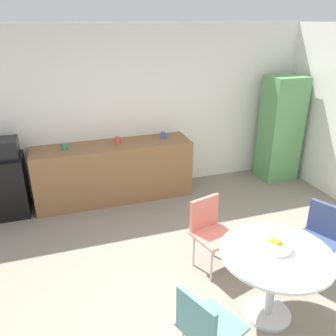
{
  "coord_description": "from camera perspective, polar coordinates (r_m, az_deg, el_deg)",
  "views": [
    {
      "loc": [
        -1.1,
        -2.31,
        2.64
      ],
      "look_at": [
        0.13,
        1.42,
        0.95
      ],
      "focal_mm": 37.15,
      "sensor_mm": 36.0,
      "label": 1
    }
  ],
  "objects": [
    {
      "name": "mug_red",
      "position": [
        5.53,
        -0.79,
        5.44
      ],
      "size": [
        0.13,
        0.08,
        0.09
      ],
      "color": "#3F66BF",
      "rests_on": "counter_block"
    },
    {
      "name": "chair_teal",
      "position": [
        2.88,
        5.89,
        -24.22
      ],
      "size": [
        0.55,
        0.55,
        0.83
      ],
      "color": "silver",
      "rests_on": "ground_plane"
    },
    {
      "name": "counter_block",
      "position": [
        5.48,
        -8.83,
        -0.61
      ],
      "size": [
        2.39,
        0.6,
        0.9
      ],
      "primitive_type": "cube",
      "color": "brown",
      "rests_on": "ground_plane"
    },
    {
      "name": "locker_cabinet",
      "position": [
        6.33,
        17.96,
        6.1
      ],
      "size": [
        0.6,
        0.5,
        1.79
      ],
      "primitive_type": "cube",
      "color": "#599959",
      "rests_on": "ground_plane"
    },
    {
      "name": "fruit_bowl",
      "position": [
        3.33,
        17.47,
        -12.03
      ],
      "size": [
        0.26,
        0.26,
        0.11
      ],
      "color": "silver",
      "rests_on": "round_table"
    },
    {
      "name": "mug_white",
      "position": [
        5.24,
        -16.65,
        3.41
      ],
      "size": [
        0.13,
        0.08,
        0.09
      ],
      "color": "#338C59",
      "rests_on": "counter_block"
    },
    {
      "name": "chair_navy",
      "position": [
        4.15,
        23.67,
        -9.66
      ],
      "size": [
        0.56,
        0.56,
        0.83
      ],
      "color": "silver",
      "rests_on": "ground_plane"
    },
    {
      "name": "mug_green",
      "position": [
        5.35,
        -8.26,
        4.56
      ],
      "size": [
        0.13,
        0.08,
        0.09
      ],
      "color": "#D84C4C",
      "rests_on": "counter_block"
    },
    {
      "name": "round_table",
      "position": [
        3.41,
        17.08,
        -15.13
      ],
      "size": [
        1.01,
        1.01,
        0.73
      ],
      "color": "silver",
      "rests_on": "ground_plane"
    },
    {
      "name": "wall_back",
      "position": [
        5.59,
        -6.48,
        9.24
      ],
      "size": [
        6.0,
        0.1,
        2.6
      ],
      "primitive_type": "cube",
      "color": "white",
      "rests_on": "ground_plane"
    },
    {
      "name": "mini_fridge",
      "position": [
        5.48,
        -24.91,
        -2.73
      ],
      "size": [
        0.54,
        0.54,
        0.88
      ],
      "primitive_type": "cube",
      "color": "black",
      "rests_on": "ground_plane"
    },
    {
      "name": "ground_plane",
      "position": [
        3.68,
        5.42,
        -22.76
      ],
      "size": [
        6.0,
        6.0,
        0.0
      ],
      "primitive_type": "plane",
      "color": "gray"
    },
    {
      "name": "chair_coral",
      "position": [
        3.95,
        6.75,
        -9.31
      ],
      "size": [
        0.51,
        0.51,
        0.83
      ],
      "color": "silver",
      "rests_on": "ground_plane"
    }
  ]
}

